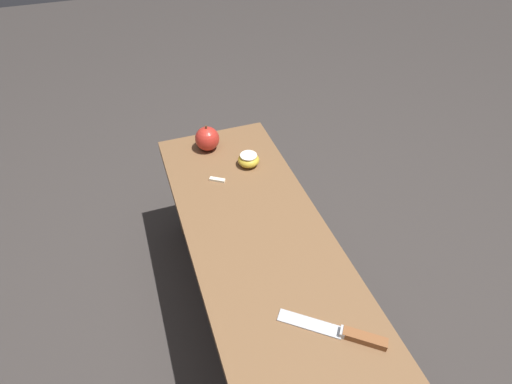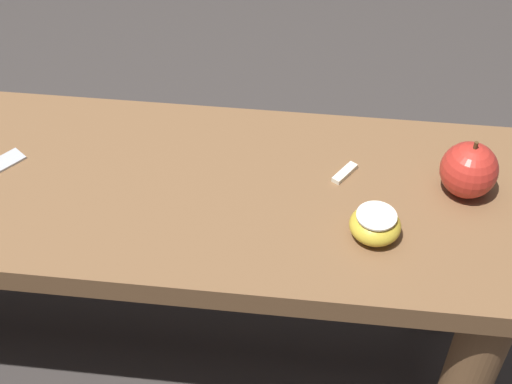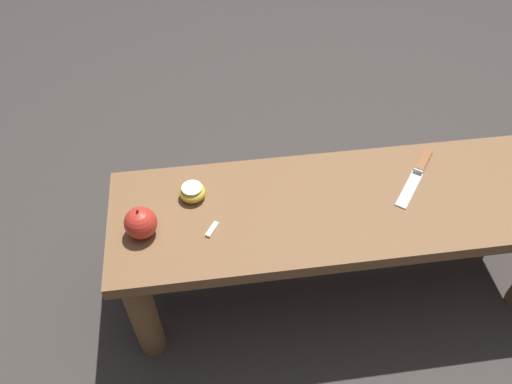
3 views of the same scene
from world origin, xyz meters
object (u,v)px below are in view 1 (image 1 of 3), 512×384
Objects in this scene: knife at (348,334)px; apple_cut at (249,160)px; wooden_bench at (273,287)px; apple_whole at (207,139)px.

apple_cut reaches higher than knife.
apple_whole is at bearing 3.51° from wooden_bench.
knife reaches higher than wooden_bench.
knife is at bearing -171.21° from apple_whole.
apple_whole is 1.31× the size of apple_cut.
knife is 0.81m from apple_whole.
wooden_bench is 0.58m from apple_whole.
wooden_bench is 18.13× the size of apple_cut.
wooden_bench is 0.27m from knife.
apple_cut is at bearing -9.63° from wooden_bench.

